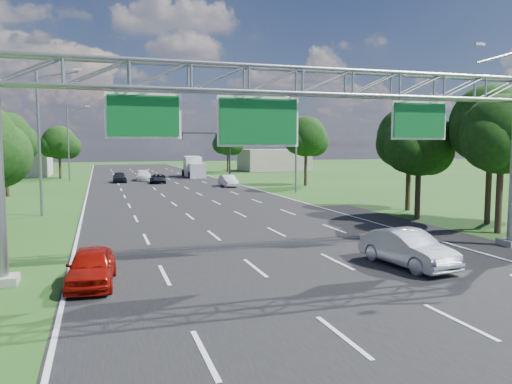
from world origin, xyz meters
name	(u,v)px	position (x,y,z in m)	size (l,w,h in m)	color
ground	(205,209)	(0.00, 30.00, 0.00)	(220.00, 220.00, 0.00)	#1F4A16
road	(205,209)	(0.00, 30.00, 0.00)	(18.00, 180.00, 0.02)	black
road_flare	(461,240)	(10.20, 14.00, 0.00)	(3.00, 30.00, 0.02)	black
sign_gantry	(301,97)	(0.33, 12.00, 6.89)	(23.50, 1.00, 9.56)	gray
traffic_signal	(206,143)	(7.48, 65.00, 5.17)	(12.21, 0.24, 7.00)	black
streetlight_l_near	(42,135)	(-11.30, 30.00, 5.58)	(2.97, 0.22, 10.16)	gray
streetlight_l_far	(70,140)	(-11.30, 65.00, 5.58)	(2.97, 0.22, 10.16)	gray
streetlight_r_mid	(294,138)	(11.30, 40.00, 5.58)	(2.97, 0.22, 10.16)	gray
tree_cluster_right	(468,139)	(14.80, 19.19, 5.31)	(9.91, 14.60, 8.68)	#2D2116
tree_verge_lb	(6,139)	(-15.92, 45.04, 5.41)	(5.76, 4.80, 8.06)	#2D2116
tree_verge_lc	(60,144)	(-12.92, 70.04, 4.98)	(5.76, 4.80, 7.62)	#2D2116
tree_verge_rd	(306,139)	(16.08, 48.04, 5.63)	(5.76, 4.80, 8.28)	#2D2116
tree_verge_re	(228,143)	(14.08, 78.04, 5.20)	(5.76, 4.80, 7.84)	#2D2116
building_left	(1,160)	(-22.00, 78.00, 2.50)	(14.00, 10.00, 5.00)	#9F9385
building_right	(274,160)	(24.00, 82.00, 2.00)	(12.00, 9.00, 4.00)	#9F9385
red_coupe	(91,267)	(-8.00, 10.96, 0.66)	(1.57, 3.90, 1.33)	#940E06
silver_sedan	(407,248)	(4.19, 9.95, 0.74)	(1.57, 4.49, 1.48)	silver
car_queue_a	(143,175)	(-1.84, 62.71, 0.70)	(1.95, 4.80, 1.39)	white
car_queue_b	(158,179)	(-0.46, 57.12, 0.60)	(2.00, 4.33, 1.20)	black
car_queue_c	(120,177)	(-5.09, 59.91, 0.70)	(1.64, 4.08, 1.39)	black
car_queue_d	(228,181)	(6.76, 49.42, 0.68)	(1.44, 4.14, 1.36)	silver
box_truck	(193,167)	(6.09, 68.19, 1.49)	(2.88, 8.38, 3.11)	silver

